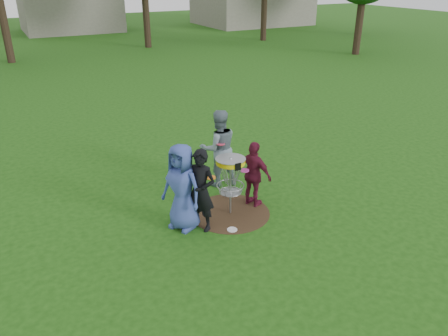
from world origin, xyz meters
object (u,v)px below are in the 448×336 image
player_blue (182,187)px  disc_golf_basket (230,172)px  player_black (201,191)px  player_maroon (254,174)px  player_grey (219,148)px

player_blue → disc_golf_basket: (1.16, 0.03, 0.07)m
player_black → disc_golf_basket: player_black is taller
player_blue → player_black: (0.32, -0.23, -0.05)m
player_maroon → player_black: bearing=79.8°
player_blue → player_black: player_blue is taller
player_maroon → disc_golf_basket: bearing=74.1°
player_blue → player_maroon: player_blue is taller
player_blue → disc_golf_basket: size_ratio=1.37×
player_grey → disc_golf_basket: bearing=82.5°
player_grey → disc_golf_basket: (-0.46, -1.45, 0.03)m
player_grey → player_maroon: (0.20, -1.36, -0.20)m
player_blue → player_grey: player_grey is taller
player_black → disc_golf_basket: size_ratio=1.30×
player_maroon → player_grey: bearing=-15.0°
player_blue → player_black: bearing=24.2°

